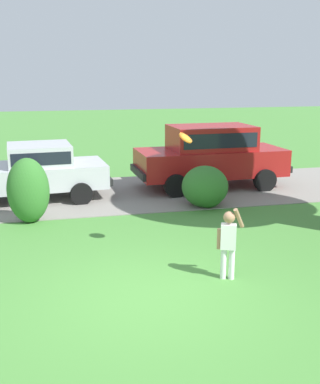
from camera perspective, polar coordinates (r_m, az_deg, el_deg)
name	(u,v)px	position (r m, az deg, el deg)	size (l,w,h in m)	color
ground_plane	(149,296)	(7.71, -1.32, -12.47)	(80.00, 80.00, 0.00)	#478438
driveway_strip	(102,194)	(13.93, -6.97, -0.29)	(28.00, 4.40, 0.02)	gray
shrub_near_tree	(28,191)	(11.51, -15.63, 0.16)	(0.98, 0.81, 1.56)	#33702B
shrub_centre_left	(206,188)	(12.52, 5.53, 0.46)	(1.23, 1.22, 1.10)	#33702B
parked_sedan	(32,170)	(13.61, -15.18, 2.59)	(4.52, 2.34, 1.56)	silver
parked_suv	(211,153)	(14.63, 6.14, 4.70)	(4.76, 2.22, 1.92)	maroon
child_thrower	(228,239)	(8.13, 8.27, -5.69)	(0.48, 0.25, 1.29)	white
frisbee	(186,138)	(8.71, 3.10, 6.55)	(0.31, 0.27, 0.25)	orange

